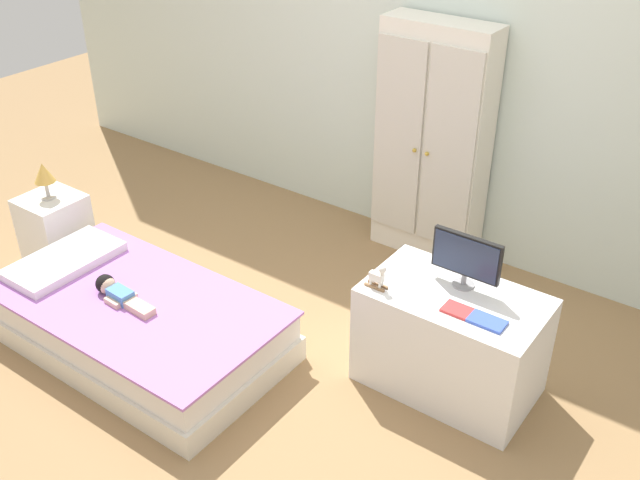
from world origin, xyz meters
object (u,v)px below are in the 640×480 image
tv_monitor (466,257)px  rocking_horse_toy (378,277)px  bed (139,323)px  book_red (457,310)px  table_lamp (44,174)px  book_blue (487,321)px  doll (115,291)px  wardrobe (432,144)px  nightstand (56,230)px  tv_stand (451,341)px

tv_monitor → rocking_horse_toy: bearing=-141.7°
bed → rocking_horse_toy: (1.09, 0.50, 0.44)m
rocking_horse_toy → book_red: bearing=7.7°
table_lamp → rocking_horse_toy: 2.11m
tv_monitor → bed: bearing=-152.0°
tv_monitor → book_blue: 0.32m
doll → wardrobe: wardrobe is taller
nightstand → table_lamp: bearing=0.0°
doll → bed: bearing=24.3°
doll → tv_monitor: 1.72m
doll → book_blue: 1.81m
table_lamp → tv_monitor: tv_monitor is taller
nightstand → tv_stand: tv_stand is taller
bed → rocking_horse_toy: size_ratio=12.04×
doll → book_blue: size_ratio=2.51×
tv_monitor → book_red: 0.25m
rocking_horse_toy → book_blue: rocking_horse_toy is taller
bed → table_lamp: 1.13m
tv_stand → rocking_horse_toy: (-0.31, -0.16, 0.32)m
tv_stand → nightstand: bearing=-170.9°
tv_monitor → book_red: size_ratio=2.57×
bed → table_lamp: size_ratio=6.82×
book_red → book_blue: bearing=0.0°
nightstand → tv_monitor: (2.40, 0.47, 0.46)m
wardrobe → doll: bearing=-115.0°
doll → book_red: 1.68m
rocking_horse_toy → nightstand: bearing=-173.8°
doll → tv_monitor: bearing=27.8°
bed → nightstand: bearing=164.9°
table_lamp → rocking_horse_toy: size_ratio=1.76×
table_lamp → tv_monitor: (2.40, 0.47, 0.09)m
bed → rocking_horse_toy: rocking_horse_toy is taller
tv_stand → book_red: (0.06, -0.11, 0.27)m
bed → book_red: 1.61m
rocking_horse_toy → bed: bearing=-155.3°
tv_stand → rocking_horse_toy: bearing=-153.0°
bed → doll: size_ratio=3.80×
nightstand → tv_monitor: bearing=11.1°
table_lamp → bed: bearing=-15.1°
bed → wardrobe: wardrobe is taller
table_lamp → book_red: bearing=6.5°
table_lamp → book_blue: bearing=6.1°
doll → table_lamp: bearing=161.1°
nightstand → book_red: bearing=6.5°
rocking_horse_toy → book_red: rocking_horse_toy is taller
tv_stand → book_red: 0.30m
table_lamp → wardrobe: 2.23m
bed → book_blue: book_blue is taller
nightstand → table_lamp: table_lamp is taller
tv_stand → tv_monitor: 0.42m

